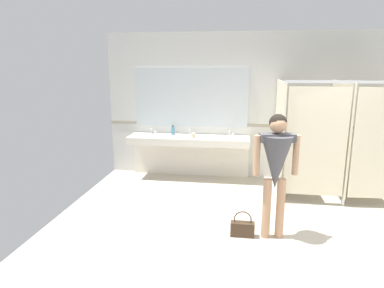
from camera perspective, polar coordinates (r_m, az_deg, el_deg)
name	(u,v)px	position (r m, az deg, el deg)	size (l,w,h in m)	color
ground_plane	(323,251)	(4.76, 20.87, -16.21)	(7.47, 6.00, 0.10)	#B2A899
wall_back	(297,107)	(6.95, 17.08, 5.86)	(7.47, 0.12, 2.83)	silver
wall_back_tile_band	(297,126)	(6.93, 16.96, 2.82)	(7.47, 0.01, 0.06)	#9E937F
vanity_counter	(189,147)	(6.81, -0.45, -0.46)	(2.35, 0.56, 0.96)	silver
mirror_panel	(191,98)	(6.85, -0.21, 7.72)	(2.25, 0.02, 1.16)	silver
bathroom_stalls	(342,137)	(6.21, 23.57, 1.04)	(2.05, 1.35, 1.98)	beige
person_standing	(276,162)	(4.43, 13.76, -2.86)	(0.56, 0.47, 1.63)	tan
handbag	(242,228)	(4.70, 8.36, -13.63)	(0.31, 0.12, 0.35)	#3F2D1E
soap_dispenser	(173,130)	(6.89, -3.19, 2.26)	(0.07, 0.07, 0.19)	teal
paper_cup	(193,136)	(6.52, 0.21, 1.39)	(0.07, 0.07, 0.10)	beige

